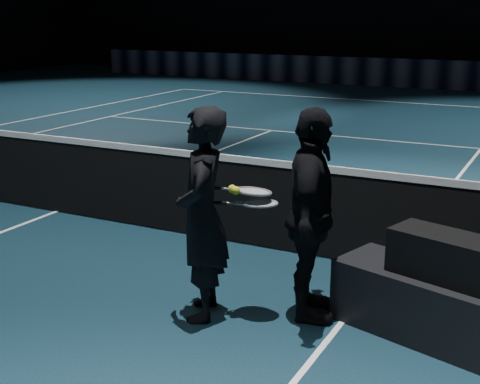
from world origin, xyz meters
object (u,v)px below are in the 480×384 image
(player_b, at_px, (311,216))
(racket_bag, at_px, (448,257))
(racket_upper, at_px, (253,192))
(player_bench, at_px, (444,310))
(racket_lower, at_px, (260,203))
(tennis_balls, at_px, (235,188))
(player_a, at_px, (202,215))

(player_b, bearing_deg, racket_bag, -102.90)
(player_b, height_order, racket_upper, player_b)
(player_bench, xyz_separation_m, player_b, (-1.04, -0.07, 0.60))
(player_bench, bearing_deg, racket_lower, -153.44)
(player_b, relative_size, racket_upper, 2.51)
(racket_lower, xyz_separation_m, tennis_balls, (-0.18, -0.08, 0.12))
(racket_bag, distance_m, player_b, 1.06)
(racket_bag, relative_size, tennis_balls, 6.97)
(player_bench, relative_size, player_a, 0.98)
(racket_upper, bearing_deg, player_a, -178.29)
(racket_lower, height_order, racket_upper, racket_upper)
(player_a, bearing_deg, player_bench, 79.59)
(player_bench, bearing_deg, racket_upper, -154.42)
(racket_upper, bearing_deg, tennis_balls, -170.43)
(racket_upper, height_order, tennis_balls, tennis_balls)
(player_a, height_order, racket_lower, player_a)
(racket_lower, bearing_deg, racket_bag, -15.23)
(racket_bag, xyz_separation_m, player_a, (-1.82, -0.42, 0.18))
(racket_lower, bearing_deg, player_b, 0.00)
(racket_bag, distance_m, tennis_balls, 1.67)
(tennis_balls, bearing_deg, player_a, -154.16)
(player_a, height_order, tennis_balls, player_a)
(player_bench, distance_m, racket_upper, 1.68)
(racket_bag, relative_size, racket_upper, 1.23)
(tennis_balls, bearing_deg, player_bench, 11.14)
(racket_bag, height_order, racket_lower, racket_lower)
(player_b, bearing_deg, racket_lower, 98.09)
(tennis_balls, bearing_deg, racket_upper, 38.29)
(racket_bag, relative_size, player_a, 0.49)
(player_bench, xyz_separation_m, racket_bag, (0.00, 0.00, 0.42))
(player_bench, distance_m, tennis_balls, 1.81)
(player_bench, height_order, racket_bag, racket_bag)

